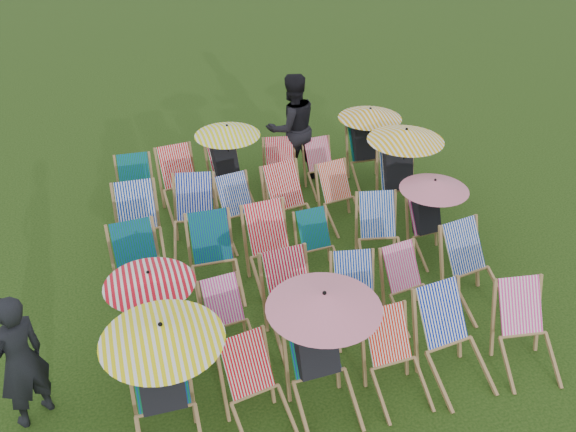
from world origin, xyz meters
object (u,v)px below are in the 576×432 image
object	(u,v)px
person_left	(20,361)
person_rear	(292,128)
deckchair_29	(368,144)
deckchair_0	(164,386)
deckchair_5	(528,333)

from	to	relation	value
person_left	person_rear	size ratio (longest dim) A/B	0.83
deckchair_29	person_left	xyz separation A→B (m)	(-5.47, -3.88, 0.12)
person_left	person_rear	world-z (taller)	person_rear
deckchair_0	person_left	size ratio (longest dim) A/B	0.90
deckchair_0	person_left	xyz separation A→B (m)	(-1.35, 0.71, 0.04)
deckchair_29	person_rear	distance (m)	1.34
deckchair_0	person_left	distance (m)	1.53
person_left	deckchair_0	bearing A→B (deg)	113.55
deckchair_5	person_rear	distance (m)	5.36
deckchair_0	deckchair_5	bearing A→B (deg)	-1.61
deckchair_0	deckchair_5	distance (m)	4.09
deckchair_0	person_rear	bearing A→B (deg)	60.71
deckchair_0	deckchair_5	world-z (taller)	deckchair_0
deckchair_5	person_rear	bearing A→B (deg)	111.09
deckchair_5	person_rear	world-z (taller)	person_rear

